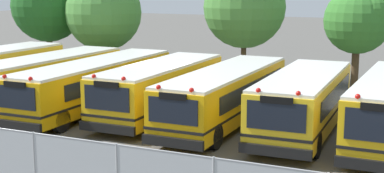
{
  "coord_description": "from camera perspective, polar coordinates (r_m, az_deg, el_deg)",
  "views": [
    {
      "loc": [
        11.97,
        -22.46,
        6.19
      ],
      "look_at": [
        1.75,
        0.0,
        1.6
      ],
      "focal_mm": 52.11,
      "sensor_mm": 36.0,
      "label": 1
    }
  ],
  "objects": [
    {
      "name": "tree_2",
      "position": [
        35.37,
        5.14,
        8.31
      ],
      "size": [
        5.18,
        5.18,
        7.3
      ],
      "color": "#4C3823",
      "rests_on": "ground_plane"
    },
    {
      "name": "ground_plane",
      "position": [
        26.19,
        -3.5,
        -3.15
      ],
      "size": [
        160.0,
        160.0,
        0.0
      ],
      "primitive_type": "plane",
      "color": "#595651"
    },
    {
      "name": "tree_0",
      "position": [
        40.35,
        -14.67,
        8.1
      ],
      "size": [
        5.02,
        5.02,
        7.16
      ],
      "color": "#4C3823",
      "rests_on": "ground_plane"
    },
    {
      "name": "tree_1",
      "position": [
        38.15,
        -9.03,
        7.57
      ],
      "size": [
        5.1,
        5.1,
        6.79
      ],
      "color": "#4C3823",
      "rests_on": "ground_plane"
    },
    {
      "name": "tree_3",
      "position": [
        34.1,
        16.85,
        6.61
      ],
      "size": [
        4.01,
        3.92,
        6.0
      ],
      "color": "#4C3823",
      "rests_on": "ground_plane"
    },
    {
      "name": "school_bus_4",
      "position": [
        24.7,
        3.48,
        -0.78
      ],
      "size": [
        2.51,
        10.7,
        2.56
      ],
      "rotation": [
        0.0,
        0.0,
        3.14
      ],
      "color": "#EAA80C",
      "rests_on": "ground_plane"
    },
    {
      "name": "school_bus_2",
      "position": [
        27.83,
        -9.84,
        0.36
      ],
      "size": [
        2.52,
        11.52,
        2.55
      ],
      "rotation": [
        0.0,
        0.0,
        3.14
      ],
      "color": "#EAA80C",
      "rests_on": "ground_plane"
    },
    {
      "name": "school_bus_5",
      "position": [
        23.45,
        11.34,
        -1.47
      ],
      "size": [
        2.79,
        9.28,
        2.65
      ],
      "rotation": [
        0.0,
        0.0,
        3.17
      ],
      "color": "yellow",
      "rests_on": "ground_plane"
    },
    {
      "name": "school_bus_1",
      "position": [
        29.83,
        -15.33,
        0.82
      ],
      "size": [
        2.81,
        11.59,
        2.56
      ],
      "rotation": [
        0.0,
        0.0,
        3.11
      ],
      "color": "yellow",
      "rests_on": "ground_plane"
    },
    {
      "name": "school_bus_3",
      "position": [
        26.04,
        -3.25,
        -0.12
      ],
      "size": [
        2.58,
        9.29,
        2.63
      ],
      "rotation": [
        0.0,
        0.0,
        3.14
      ],
      "color": "yellow",
      "rests_on": "ground_plane"
    }
  ]
}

